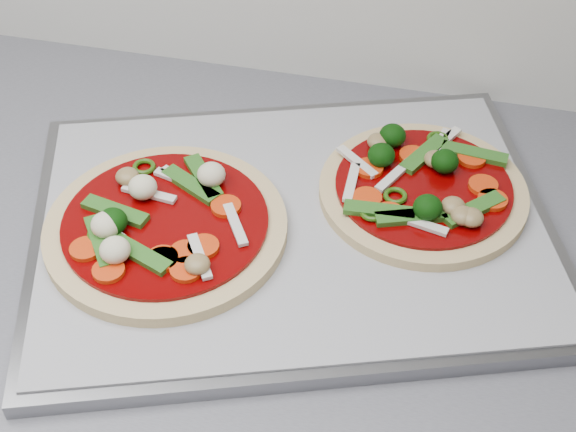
# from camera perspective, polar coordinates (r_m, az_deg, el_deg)

# --- Properties ---
(countertop) EXTENTS (3.60, 0.60, 0.04)m
(countertop) POSITION_cam_1_polar(r_m,az_deg,el_deg) (0.68, -10.58, -4.81)
(countertop) COLOR slate
(countertop) RESTS_ON base_cabinet
(baking_tray) EXTENTS (0.51, 0.44, 0.01)m
(baking_tray) POSITION_cam_1_polar(r_m,az_deg,el_deg) (0.67, 0.30, -0.71)
(baking_tray) COLOR gray
(baking_tray) RESTS_ON countertop
(parchment) EXTENTS (0.49, 0.42, 0.00)m
(parchment) POSITION_cam_1_polar(r_m,az_deg,el_deg) (0.67, 0.30, -0.22)
(parchment) COLOR #A3A3A8
(parchment) RESTS_ON baking_tray
(pizza_left) EXTENTS (0.20, 0.20, 0.03)m
(pizza_left) POSITION_cam_1_polar(r_m,az_deg,el_deg) (0.66, -8.87, -0.61)
(pizza_left) COLOR tan
(pizza_left) RESTS_ON parchment
(pizza_right) EXTENTS (0.25, 0.25, 0.03)m
(pizza_right) POSITION_cam_1_polar(r_m,az_deg,el_deg) (0.69, 9.56, 2.05)
(pizza_right) COLOR tan
(pizza_right) RESTS_ON parchment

